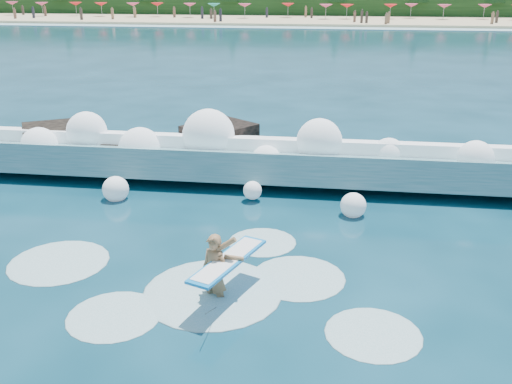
# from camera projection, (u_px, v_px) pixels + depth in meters

# --- Properties ---
(ground) EXTENTS (200.00, 200.00, 0.00)m
(ground) POSITION_uv_depth(u_px,v_px,m) (179.00, 268.00, 13.02)
(ground) COLOR #072B39
(ground) RESTS_ON ground
(beach) EXTENTS (140.00, 20.00, 0.40)m
(beach) POSITION_uv_depth(u_px,v_px,m) (317.00, 20.00, 85.21)
(beach) COLOR tan
(beach) RESTS_ON ground
(wet_band) EXTENTS (140.00, 5.00, 0.08)m
(wet_band) POSITION_uv_depth(u_px,v_px,m) (314.00, 27.00, 75.08)
(wet_band) COLOR silver
(wet_band) RESTS_ON ground
(treeline) EXTENTS (140.00, 4.00, 5.00)m
(treeline) POSITION_uv_depth(u_px,v_px,m) (320.00, 2.00, 93.66)
(treeline) COLOR black
(treeline) RESTS_ON ground
(breaking_wave) EXTENTS (18.89, 2.90, 1.63)m
(breaking_wave) POSITION_uv_depth(u_px,v_px,m) (238.00, 161.00, 18.76)
(breaking_wave) COLOR teal
(breaking_wave) RESTS_ON ground
(rock_cluster) EXTENTS (8.78, 3.47, 1.58)m
(rock_cluster) POSITION_uv_depth(u_px,v_px,m) (133.00, 148.00, 20.45)
(rock_cluster) COLOR black
(rock_cluster) RESTS_ON ground
(surfer_with_board) EXTENTS (1.31, 2.88, 1.69)m
(surfer_with_board) POSITION_uv_depth(u_px,v_px,m) (218.00, 271.00, 11.63)
(surfer_with_board) COLOR #916843
(surfer_with_board) RESTS_ON ground
(wave_spray) EXTENTS (15.27, 4.50, 2.23)m
(wave_spray) POSITION_uv_depth(u_px,v_px,m) (212.00, 145.00, 18.71)
(wave_spray) COLOR white
(wave_spray) RESTS_ON ground
(surf_foam) EXTENTS (9.22, 5.52, 0.15)m
(surf_foam) POSITION_uv_depth(u_px,v_px,m) (202.00, 285.00, 12.32)
(surf_foam) COLOR silver
(surf_foam) RESTS_ON ground
(beach_umbrellas) EXTENTS (113.73, 5.71, 0.50)m
(beach_umbrellas) POSITION_uv_depth(u_px,v_px,m) (318.00, 5.00, 86.20)
(beach_umbrellas) COLOR red
(beach_umbrellas) RESTS_ON ground
(beachgoers) EXTENTS (104.26, 13.51, 1.94)m
(beachgoers) POSITION_uv_depth(u_px,v_px,m) (376.00, 16.00, 81.06)
(beachgoers) COLOR #3F332D
(beachgoers) RESTS_ON ground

